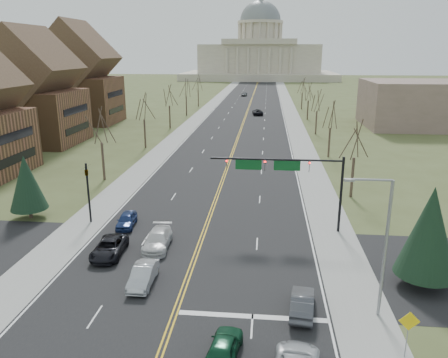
% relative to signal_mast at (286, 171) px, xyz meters
% --- Properties ---
extents(ground, '(600.00, 600.00, 0.00)m').
position_rel_signal_mast_xyz_m(ground, '(-7.45, -13.50, -5.76)').
color(ground, '#454F27').
rests_on(ground, ground).
extents(road, '(20.00, 380.00, 0.01)m').
position_rel_signal_mast_xyz_m(road, '(-7.45, 96.50, -5.76)').
color(road, black).
rests_on(road, ground).
extents(cross_road, '(120.00, 14.00, 0.01)m').
position_rel_signal_mast_xyz_m(cross_road, '(-7.45, -7.50, -5.76)').
color(cross_road, black).
rests_on(cross_road, ground).
extents(sidewalk_left, '(4.00, 380.00, 0.03)m').
position_rel_signal_mast_xyz_m(sidewalk_left, '(-19.45, 96.50, -5.75)').
color(sidewalk_left, gray).
rests_on(sidewalk_left, ground).
extents(sidewalk_right, '(4.00, 380.00, 0.03)m').
position_rel_signal_mast_xyz_m(sidewalk_right, '(4.55, 96.50, -5.75)').
color(sidewalk_right, gray).
rests_on(sidewalk_right, ground).
extents(center_line, '(0.42, 380.00, 0.01)m').
position_rel_signal_mast_xyz_m(center_line, '(-7.45, 96.50, -5.75)').
color(center_line, gold).
rests_on(center_line, road).
extents(edge_line_left, '(0.15, 380.00, 0.01)m').
position_rel_signal_mast_xyz_m(edge_line_left, '(-17.25, 96.50, -5.75)').
color(edge_line_left, silver).
rests_on(edge_line_left, road).
extents(edge_line_right, '(0.15, 380.00, 0.01)m').
position_rel_signal_mast_xyz_m(edge_line_right, '(2.35, 96.50, -5.75)').
color(edge_line_right, silver).
rests_on(edge_line_right, road).
extents(stop_bar, '(9.50, 0.50, 0.01)m').
position_rel_signal_mast_xyz_m(stop_bar, '(-2.45, -14.50, -5.75)').
color(stop_bar, silver).
rests_on(stop_bar, road).
extents(capitol, '(90.00, 60.00, 50.00)m').
position_rel_signal_mast_xyz_m(capitol, '(-7.45, 236.41, 8.44)').
color(capitol, beige).
rests_on(capitol, ground).
extents(signal_mast, '(12.12, 0.44, 7.20)m').
position_rel_signal_mast_xyz_m(signal_mast, '(0.00, 0.00, 0.00)').
color(signal_mast, black).
rests_on(signal_mast, ground).
extents(signal_left, '(0.32, 0.36, 6.00)m').
position_rel_signal_mast_xyz_m(signal_left, '(-18.95, 0.00, -2.05)').
color(signal_left, black).
rests_on(signal_left, ground).
extents(street_light, '(2.90, 0.25, 9.07)m').
position_rel_signal_mast_xyz_m(street_light, '(5.29, -13.50, -0.54)').
color(street_light, gray).
rests_on(street_light, ground).
extents(warn_sign, '(1.13, 0.07, 2.87)m').
position_rel_signal_mast_xyz_m(warn_sign, '(6.05, -17.51, -3.75)').
color(warn_sign, gray).
rests_on(warn_sign, ground).
extents(tree_r_0, '(3.74, 3.74, 8.50)m').
position_rel_signal_mast_xyz_m(tree_r_0, '(8.05, 10.50, 0.79)').
color(tree_r_0, '#31251D').
rests_on(tree_r_0, ground).
extents(tree_l_0, '(3.96, 3.96, 9.00)m').
position_rel_signal_mast_xyz_m(tree_l_0, '(-22.95, 14.50, 1.18)').
color(tree_l_0, '#31251D').
rests_on(tree_l_0, ground).
extents(tree_r_1, '(3.74, 3.74, 8.50)m').
position_rel_signal_mast_xyz_m(tree_r_1, '(8.05, 30.50, 0.79)').
color(tree_r_1, '#31251D').
rests_on(tree_r_1, ground).
extents(tree_l_1, '(3.96, 3.96, 9.00)m').
position_rel_signal_mast_xyz_m(tree_l_1, '(-22.95, 34.50, 1.18)').
color(tree_l_1, '#31251D').
rests_on(tree_l_1, ground).
extents(tree_r_2, '(3.74, 3.74, 8.50)m').
position_rel_signal_mast_xyz_m(tree_r_2, '(8.05, 50.50, 0.79)').
color(tree_r_2, '#31251D').
rests_on(tree_r_2, ground).
extents(tree_l_2, '(3.96, 3.96, 9.00)m').
position_rel_signal_mast_xyz_m(tree_l_2, '(-22.95, 54.50, 1.18)').
color(tree_l_2, '#31251D').
rests_on(tree_l_2, ground).
extents(tree_r_3, '(3.74, 3.74, 8.50)m').
position_rel_signal_mast_xyz_m(tree_r_3, '(8.05, 70.50, 0.79)').
color(tree_r_3, '#31251D').
rests_on(tree_r_3, ground).
extents(tree_l_3, '(3.96, 3.96, 9.00)m').
position_rel_signal_mast_xyz_m(tree_l_3, '(-22.95, 74.50, 1.18)').
color(tree_l_3, '#31251D').
rests_on(tree_l_3, ground).
extents(tree_r_4, '(3.74, 3.74, 8.50)m').
position_rel_signal_mast_xyz_m(tree_r_4, '(8.05, 90.50, 0.79)').
color(tree_r_4, '#31251D').
rests_on(tree_r_4, ground).
extents(tree_l_4, '(3.96, 3.96, 9.00)m').
position_rel_signal_mast_xyz_m(tree_l_4, '(-22.95, 94.50, 1.18)').
color(tree_l_4, '#31251D').
rests_on(tree_l_4, ground).
extents(conifer_r, '(4.20, 4.20, 7.50)m').
position_rel_signal_mast_xyz_m(conifer_r, '(9.55, -9.50, -1.52)').
color(conifer_r, '#31251D').
rests_on(conifer_r, ground).
extents(conifer_l, '(3.64, 3.64, 6.50)m').
position_rel_signal_mast_xyz_m(conifer_l, '(-25.45, 0.50, -2.02)').
color(conifer_l, '#31251D').
rests_on(conifer_l, ground).
extents(bldg_left_mid, '(15.10, 14.28, 20.75)m').
position_rel_signal_mast_xyz_m(bldg_left_mid, '(-43.44, 36.50, 2.78)').
color(bldg_left_mid, brown).
rests_on(bldg_left_mid, ground).
extents(bldg_left_far, '(17.10, 14.28, 23.25)m').
position_rel_signal_mast_xyz_m(bldg_left_far, '(-45.44, 60.50, 3.78)').
color(bldg_left_far, brown).
rests_on(bldg_left_far, ground).
extents(bldg_right_mass, '(25.00, 20.00, 10.00)m').
position_rel_signal_mast_xyz_m(bldg_right_mass, '(32.55, 62.50, -0.76)').
color(bldg_right_mass, '#6D594D').
rests_on(bldg_right_mass, ground).
extents(car_nb_inner_lead, '(2.14, 4.23, 1.38)m').
position_rel_signal_mast_xyz_m(car_nb_inner_lead, '(-3.88, -18.56, -5.06)').
color(car_nb_inner_lead, '#0D3C23').
rests_on(car_nb_inner_lead, road).
extents(car_nb_outer_lead, '(1.89, 4.27, 1.36)m').
position_rel_signal_mast_xyz_m(car_nb_outer_lead, '(0.71, -13.70, -5.07)').
color(car_nb_outer_lead, '#414348').
rests_on(car_nb_outer_lead, road).
extents(car_sb_inner_lead, '(1.53, 4.21, 1.38)m').
position_rel_signal_mast_xyz_m(car_sb_inner_lead, '(-10.47, -11.20, -5.06)').
color(car_sb_inner_lead, '#A4A7AC').
rests_on(car_sb_inner_lead, road).
extents(car_sb_outer_lead, '(2.51, 5.00, 1.36)m').
position_rel_signal_mast_xyz_m(car_sb_outer_lead, '(-14.54, -6.92, -5.07)').
color(car_sb_outer_lead, black).
rests_on(car_sb_outer_lead, road).
extents(car_sb_inner_second, '(2.27, 5.10, 1.45)m').
position_rel_signal_mast_xyz_m(car_sb_inner_second, '(-10.92, -5.08, -5.02)').
color(car_sb_inner_second, silver).
rests_on(car_sb_inner_second, road).
extents(car_sb_outer_second, '(1.94, 4.03, 1.33)m').
position_rel_signal_mast_xyz_m(car_sb_outer_second, '(-15.03, -0.80, -5.09)').
color(car_sb_outer_second, navy).
rests_on(car_sb_outer_second, road).
extents(car_far_nb, '(3.14, 5.69, 1.51)m').
position_rel_signal_mast_xyz_m(car_far_nb, '(-4.40, 77.53, -5.00)').
color(car_far_nb, black).
rests_on(car_far_nb, road).
extents(car_far_sb, '(2.14, 4.53, 1.50)m').
position_rel_signal_mast_xyz_m(car_far_sb, '(-10.62, 127.64, -5.00)').
color(car_far_sb, '#494D51').
rests_on(car_far_sb, road).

